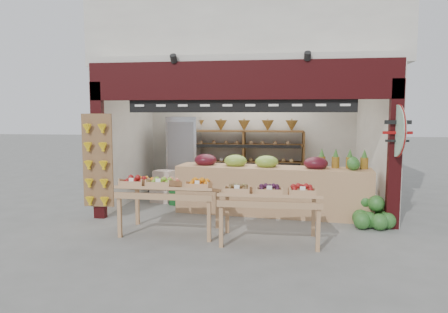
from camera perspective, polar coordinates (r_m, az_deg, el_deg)
ground at (r=8.65m, az=2.83°, el=-7.58°), size 60.00×60.00×0.00m
shop_structure at (r=10.19m, az=3.76°, el=16.68°), size 6.36×5.12×5.40m
banana_board at (r=8.03m, az=-17.69°, el=-0.82°), size 0.60×0.15×1.80m
gift_sign at (r=7.52m, az=23.51°, el=3.37°), size 0.04×0.93×0.92m
back_shelving at (r=10.33m, az=2.87°, el=1.21°), size 3.07×0.50×1.89m
refrigerator at (r=10.28m, az=-5.68°, el=0.15°), size 0.78×0.78×1.97m
cardboard_stack at (r=9.35m, az=-7.37°, el=-4.89°), size 1.11×0.80×0.74m
mid_counter at (r=8.22m, az=6.71°, el=-4.55°), size 3.96×1.20×1.20m
display_table_left at (r=6.96m, az=-8.51°, el=-4.22°), size 1.64×0.94×1.03m
display_table_right at (r=6.40m, az=6.55°, el=-5.21°), size 1.57×0.88×1.01m
watermelon_pile at (r=7.82m, az=20.56°, el=-7.89°), size 0.80×0.75×0.57m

